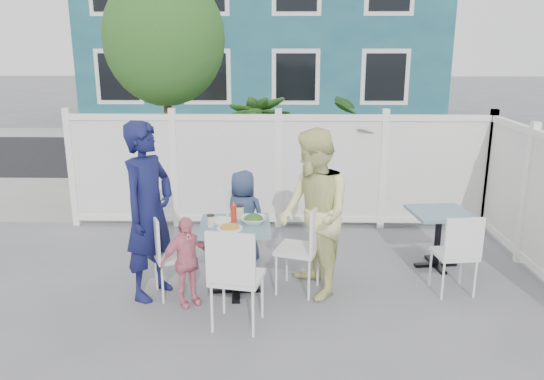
{
  "coord_description": "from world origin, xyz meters",
  "views": [
    {
      "loc": [
        0.18,
        -4.78,
        2.51
      ],
      "look_at": [
        0.05,
        0.71,
        1.0
      ],
      "focal_mm": 35.0,
      "sensor_mm": 36.0,
      "label": 1
    }
  ],
  "objects_px": {
    "chair_right": "(305,242)",
    "utility_cabinet": "(114,161)",
    "chair_left": "(166,249)",
    "chair_near": "(234,272)",
    "chair_back": "(237,222)",
    "woman": "(314,214)",
    "toddler": "(186,261)",
    "boy": "(243,217)",
    "man": "(149,211)",
    "spare_table": "(439,224)",
    "main_table": "(235,240)"
  },
  "relations": [
    {
      "from": "chair_right",
      "to": "utility_cabinet",
      "type": "bearing_deg",
      "value": 58.07
    },
    {
      "from": "utility_cabinet",
      "to": "chair_left",
      "type": "relative_size",
      "value": 1.35
    },
    {
      "from": "chair_near",
      "to": "chair_left",
      "type": "bearing_deg",
      "value": 149.09
    },
    {
      "from": "chair_back",
      "to": "woman",
      "type": "height_order",
      "value": "woman"
    },
    {
      "from": "toddler",
      "to": "chair_back",
      "type": "bearing_deg",
      "value": 33.42
    },
    {
      "from": "utility_cabinet",
      "to": "boy",
      "type": "xyz_separation_m",
      "value": [
        2.43,
        -2.86,
        -0.03
      ]
    },
    {
      "from": "boy",
      "to": "man",
      "type": "bearing_deg",
      "value": 61.16
    },
    {
      "from": "chair_near",
      "to": "spare_table",
      "type": "bearing_deg",
      "value": 44.49
    },
    {
      "from": "main_table",
      "to": "woman",
      "type": "bearing_deg",
      "value": -0.6
    },
    {
      "from": "main_table",
      "to": "spare_table",
      "type": "relative_size",
      "value": 1.07
    },
    {
      "from": "chair_left",
      "to": "chair_back",
      "type": "xyz_separation_m",
      "value": [
        0.64,
        0.86,
        0.0
      ]
    },
    {
      "from": "chair_near",
      "to": "toddler",
      "type": "bearing_deg",
      "value": 148.27
    },
    {
      "from": "chair_back",
      "to": "man",
      "type": "distance_m",
      "value": 1.23
    },
    {
      "from": "main_table",
      "to": "chair_right",
      "type": "height_order",
      "value": "chair_right"
    },
    {
      "from": "spare_table",
      "to": "boy",
      "type": "bearing_deg",
      "value": 177.38
    },
    {
      "from": "chair_near",
      "to": "boy",
      "type": "relative_size",
      "value": 0.87
    },
    {
      "from": "chair_back",
      "to": "boy",
      "type": "distance_m",
      "value": 0.1
    },
    {
      "from": "chair_left",
      "to": "chair_back",
      "type": "height_order",
      "value": "chair_back"
    },
    {
      "from": "chair_back",
      "to": "chair_near",
      "type": "height_order",
      "value": "chair_near"
    },
    {
      "from": "woman",
      "to": "boy",
      "type": "relative_size",
      "value": 1.55
    },
    {
      "from": "woman",
      "to": "toddler",
      "type": "bearing_deg",
      "value": -95.65
    },
    {
      "from": "man",
      "to": "woman",
      "type": "height_order",
      "value": "man"
    },
    {
      "from": "chair_near",
      "to": "man",
      "type": "xyz_separation_m",
      "value": [
        -0.92,
        0.69,
        0.34
      ]
    },
    {
      "from": "main_table",
      "to": "toddler",
      "type": "distance_m",
      "value": 0.56
    },
    {
      "from": "utility_cabinet",
      "to": "main_table",
      "type": "xyz_separation_m",
      "value": [
        2.41,
        -3.69,
        -0.01
      ]
    },
    {
      "from": "chair_near",
      "to": "chair_back",
      "type": "bearing_deg",
      "value": 105.09
    },
    {
      "from": "spare_table",
      "to": "boy",
      "type": "distance_m",
      "value": 2.27
    },
    {
      "from": "woman",
      "to": "boy",
      "type": "xyz_separation_m",
      "value": [
        -0.78,
        0.83,
        -0.31
      ]
    },
    {
      "from": "main_table",
      "to": "spare_table",
      "type": "bearing_deg",
      "value": 17.57
    },
    {
      "from": "spare_table",
      "to": "boy",
      "type": "xyz_separation_m",
      "value": [
        -2.26,
        0.1,
        0.04
      ]
    },
    {
      "from": "chair_back",
      "to": "boy",
      "type": "height_order",
      "value": "boy"
    },
    {
      "from": "woman",
      "to": "chair_right",
      "type": "bearing_deg",
      "value": -132.42
    },
    {
      "from": "utility_cabinet",
      "to": "chair_left",
      "type": "xyz_separation_m",
      "value": [
        1.71,
        -3.77,
        -0.08
      ]
    },
    {
      "from": "woman",
      "to": "chair_left",
      "type": "bearing_deg",
      "value": -105.01
    },
    {
      "from": "utility_cabinet",
      "to": "toddler",
      "type": "xyz_separation_m",
      "value": [
        1.95,
        -3.97,
        -0.13
      ]
    },
    {
      "from": "utility_cabinet",
      "to": "man",
      "type": "bearing_deg",
      "value": -72.1
    },
    {
      "from": "chair_left",
      "to": "boy",
      "type": "bearing_deg",
      "value": 118.21
    },
    {
      "from": "spare_table",
      "to": "chair_left",
      "type": "bearing_deg",
      "value": -164.8
    },
    {
      "from": "chair_back",
      "to": "chair_near",
      "type": "distance_m",
      "value": 1.54
    },
    {
      "from": "chair_right",
      "to": "man",
      "type": "distance_m",
      "value": 1.62
    },
    {
      "from": "chair_near",
      "to": "woman",
      "type": "height_order",
      "value": "woman"
    },
    {
      "from": "main_table",
      "to": "chair_back",
      "type": "distance_m",
      "value": 0.78
    },
    {
      "from": "man",
      "to": "chair_back",
      "type": "bearing_deg",
      "value": -20.14
    },
    {
      "from": "woman",
      "to": "utility_cabinet",
      "type": "bearing_deg",
      "value": -157.04
    },
    {
      "from": "main_table",
      "to": "chair_near",
      "type": "relative_size",
      "value": 0.78
    },
    {
      "from": "utility_cabinet",
      "to": "man",
      "type": "xyz_separation_m",
      "value": [
        1.56,
        -3.76,
        0.32
      ]
    },
    {
      "from": "man",
      "to": "spare_table",
      "type": "bearing_deg",
      "value": -52.37
    },
    {
      "from": "boy",
      "to": "spare_table",
      "type": "bearing_deg",
      "value": -167.18
    },
    {
      "from": "spare_table",
      "to": "chair_right",
      "type": "xyz_separation_m",
      "value": [
        -1.56,
        -0.7,
        0.03
      ]
    },
    {
      "from": "chair_left",
      "to": "woman",
      "type": "relative_size",
      "value": 0.51
    }
  ]
}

